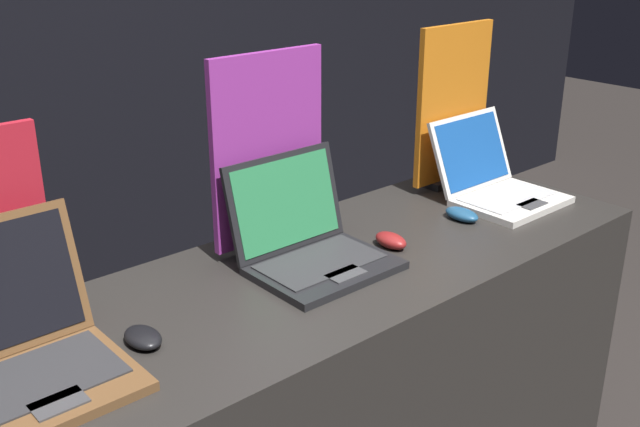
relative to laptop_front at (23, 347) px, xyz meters
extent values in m
cube|color=black|center=(0.74, 1.77, 0.36)|extent=(8.00, 0.05, 2.80)
cube|color=#282623|center=(0.74, -0.01, -0.55)|extent=(1.95, 0.64, 0.97)
cube|color=brown|center=(0.00, -0.07, -0.06)|extent=(0.34, 0.28, 0.02)
cube|color=#2D2D30|center=(0.00, -0.05, -0.04)|extent=(0.30, 0.19, 0.00)
cube|color=#3F3F42|center=(0.00, -0.15, -0.04)|extent=(0.10, 0.06, 0.00)
ellipsoid|color=black|center=(0.23, -0.04, -0.05)|extent=(0.07, 0.10, 0.03)
cube|color=black|center=(0.74, -0.03, -0.06)|extent=(0.35, 0.25, 0.02)
cube|color=#2D2D30|center=(0.74, -0.02, -0.04)|extent=(0.30, 0.18, 0.00)
cube|color=#3F3F42|center=(0.74, -0.11, -0.04)|extent=(0.10, 0.06, 0.00)
cube|color=black|center=(0.74, 0.12, 0.08)|extent=(0.35, 0.07, 0.25)
cube|color=#2D7F4C|center=(0.74, 0.12, 0.08)|extent=(0.31, 0.06, 0.22)
ellipsoid|color=maroon|center=(0.97, -0.04, -0.05)|extent=(0.06, 0.10, 0.04)
cube|color=black|center=(0.74, 0.19, -0.05)|extent=(0.19, 0.07, 0.02)
cube|color=purple|center=(0.74, 0.19, 0.21)|extent=(0.35, 0.02, 0.50)
cube|color=silver|center=(1.48, -0.06, -0.06)|extent=(0.32, 0.24, 0.02)
cube|color=#B7B7B7|center=(1.48, -0.04, -0.04)|extent=(0.28, 0.17, 0.00)
cube|color=#3F3F42|center=(1.48, -0.13, -0.04)|extent=(0.09, 0.05, 0.00)
cube|color=silver|center=(1.48, 0.11, 0.06)|extent=(0.32, 0.10, 0.23)
cube|color=#194C99|center=(1.48, 0.10, 0.07)|extent=(0.29, 0.09, 0.20)
ellipsoid|color=navy|center=(1.27, -0.04, -0.05)|extent=(0.06, 0.11, 0.03)
cube|color=black|center=(1.48, 0.19, -0.05)|extent=(0.18, 0.07, 0.02)
cube|color=orange|center=(1.48, 0.19, 0.21)|extent=(0.32, 0.02, 0.50)
camera|label=1|loc=(-0.38, -1.29, 0.76)|focal=42.00mm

